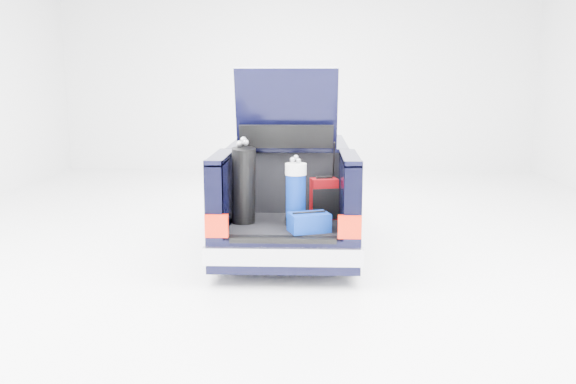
{
  "coord_description": "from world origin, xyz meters",
  "views": [
    {
      "loc": [
        0.29,
        -8.73,
        2.33
      ],
      "look_at": [
        0.0,
        -0.5,
        0.8
      ],
      "focal_mm": 38.0,
      "sensor_mm": 36.0,
      "label": 1
    }
  ],
  "objects_px": {
    "car": "(289,193)",
    "blue_duffel": "(309,222)",
    "red_suitcase": "(324,199)",
    "black_golf_bag": "(244,185)",
    "blue_golf_bag": "(296,194)"
  },
  "relations": [
    {
      "from": "blue_duffel",
      "to": "car",
      "type": "bearing_deg",
      "value": 79.06
    },
    {
      "from": "black_golf_bag",
      "to": "blue_golf_bag",
      "type": "xyz_separation_m",
      "value": [
        0.63,
        -0.08,
        -0.09
      ]
    },
    {
      "from": "red_suitcase",
      "to": "black_golf_bag",
      "type": "distance_m",
      "value": 1.04
    },
    {
      "from": "car",
      "to": "blue_duffel",
      "type": "height_order",
      "value": "car"
    },
    {
      "from": "car",
      "to": "blue_golf_bag",
      "type": "xyz_separation_m",
      "value": [
        0.13,
        -1.71,
        0.31
      ]
    },
    {
      "from": "red_suitcase",
      "to": "blue_duffel",
      "type": "xyz_separation_m",
      "value": [
        -0.19,
        -0.67,
        -0.14
      ]
    },
    {
      "from": "car",
      "to": "blue_golf_bag",
      "type": "bearing_deg",
      "value": -85.62
    },
    {
      "from": "car",
      "to": "blue_duffel",
      "type": "relative_size",
      "value": 8.89
    },
    {
      "from": "black_golf_bag",
      "to": "blue_golf_bag",
      "type": "relative_size",
      "value": 1.23
    },
    {
      "from": "blue_duffel",
      "to": "red_suitcase",
      "type": "bearing_deg",
      "value": 55.27
    },
    {
      "from": "car",
      "to": "red_suitcase",
      "type": "height_order",
      "value": "car"
    },
    {
      "from": "red_suitcase",
      "to": "blue_golf_bag",
      "type": "bearing_deg",
      "value": -146.48
    },
    {
      "from": "car",
      "to": "blue_golf_bag",
      "type": "distance_m",
      "value": 1.74
    },
    {
      "from": "black_golf_bag",
      "to": "car",
      "type": "bearing_deg",
      "value": 56.06
    },
    {
      "from": "red_suitcase",
      "to": "blue_duffel",
      "type": "bearing_deg",
      "value": -118.93
    }
  ]
}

